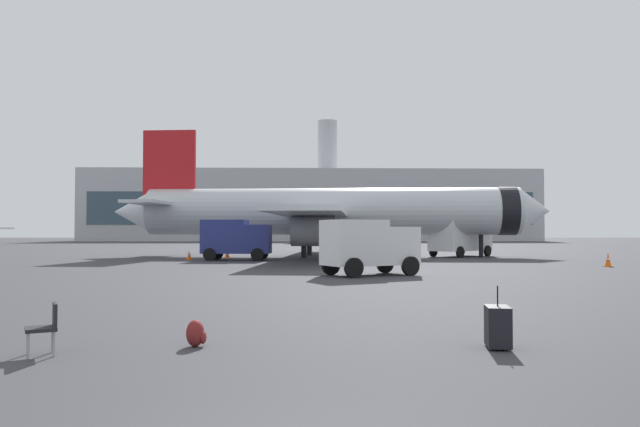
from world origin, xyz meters
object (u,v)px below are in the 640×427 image
object	(u,v)px
fuel_truck	(460,235)
gate_chair	(46,325)
safety_cone_near	(608,260)
rolling_suitcase	(498,326)
safety_cone_far	(227,254)
safety_cone_outer	(305,250)
cargo_van	(369,245)
service_truck	(236,238)
airplane_at_gate	(328,212)
traveller_backpack	(196,334)
safety_cone_mid	(189,255)

from	to	relation	value
fuel_truck	gate_chair	world-z (taller)	fuel_truck
safety_cone_near	rolling_suitcase	size ratio (longest dim) A/B	0.73
safety_cone_far	safety_cone_outer	xyz separation A→B (m)	(6.12, 9.83, -0.00)
cargo_van	fuel_truck	bearing A→B (deg)	64.93
service_truck	rolling_suitcase	distance (m)	34.04
airplane_at_gate	traveller_backpack	world-z (taller)	airplane_at_gate
service_truck	traveller_backpack	world-z (taller)	service_truck
service_truck	fuel_truck	bearing A→B (deg)	18.19
airplane_at_gate	safety_cone_mid	world-z (taller)	airplane_at_gate
airplane_at_gate	gate_chair	xyz separation A→B (m)	(-6.44, -39.08, -3.16)
service_truck	traveller_backpack	xyz separation A→B (m)	(2.84, -32.69, -1.37)
safety_cone_outer	gate_chair	bearing A→B (deg)	-95.54
airplane_at_gate	safety_cone_far	bearing A→B (deg)	-167.39
safety_cone_mid	cargo_van	bearing A→B (deg)	-54.76
safety_cone_mid	traveller_backpack	size ratio (longest dim) A/B	1.38
safety_cone_outer	traveller_backpack	distance (m)	46.50
safety_cone_far	safety_cone_outer	world-z (taller)	safety_cone_far
rolling_suitcase	gate_chair	distance (m)	7.73
fuel_truck	rolling_suitcase	bearing A→B (deg)	-103.84
safety_cone_far	safety_cone_mid	bearing A→B (deg)	-127.96
traveller_backpack	gate_chair	world-z (taller)	gate_chair
safety_cone_near	safety_cone_far	bearing A→B (deg)	152.08
safety_cone_outer	traveller_backpack	world-z (taller)	safety_cone_outer
safety_cone_near	safety_cone_outer	size ratio (longest dim) A/B	1.16
fuel_truck	safety_cone_mid	bearing A→B (deg)	-166.78
traveller_backpack	gate_chair	distance (m)	2.48
airplane_at_gate	safety_cone_far	distance (m)	8.83
safety_cone_mid	rolling_suitcase	size ratio (longest dim) A/B	0.60
safety_cone_near	gate_chair	xyz separation A→B (m)	(-22.19, -24.71, 0.10)
airplane_at_gate	rolling_suitcase	size ratio (longest dim) A/B	32.52
traveller_backpack	rolling_suitcase	bearing A→B (deg)	-3.52
safety_cone_mid	safety_cone_outer	bearing A→B (deg)	56.58
gate_chair	safety_cone_far	bearing A→B (deg)	92.38
safety_cone_outer	traveller_backpack	size ratio (longest dim) A/B	1.45
safety_cone_far	safety_cone_outer	size ratio (longest dim) A/B	1.00
cargo_van	safety_cone_outer	bearing A→B (deg)	95.63
fuel_truck	service_truck	bearing A→B (deg)	-161.81
fuel_truck	traveller_backpack	distance (m)	41.34
rolling_suitcase	gate_chair	bearing A→B (deg)	-177.43
airplane_at_gate	safety_cone_near	size ratio (longest dim) A/B	44.55
safety_cone_near	safety_cone_far	world-z (taller)	safety_cone_near
fuel_truck	airplane_at_gate	bearing A→B (deg)	-179.32
fuel_truck	safety_cone_outer	size ratio (longest dim) A/B	8.65
airplane_at_gate	gate_chair	bearing A→B (deg)	-99.36
cargo_van	safety_cone_far	world-z (taller)	cargo_van
airplane_at_gate	safety_cone_outer	distance (m)	8.90
gate_chair	service_truck	bearing A→B (deg)	90.81
safety_cone_near	safety_cone_far	xyz separation A→B (m)	(-23.74, 12.58, -0.05)
airplane_at_gate	fuel_truck	distance (m)	11.01
safety_cone_far	cargo_van	bearing A→B (deg)	-64.91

